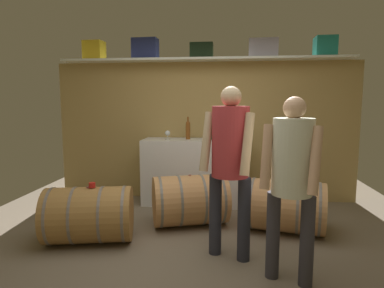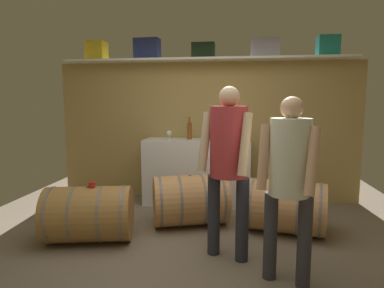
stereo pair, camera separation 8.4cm
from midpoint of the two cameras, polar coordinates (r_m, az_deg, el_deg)
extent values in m
cube|color=#736553|center=(3.83, -0.43, -15.94)|extent=(5.78, 7.43, 0.02)
cube|color=#A98B4E|center=(5.13, 1.62, 2.21)|extent=(4.58, 0.10, 2.10)
cube|color=silver|center=(4.99, 1.52, 14.34)|extent=(4.22, 0.40, 0.03)
cube|color=yellow|center=(5.41, -16.97, 15.16)|extent=(0.30, 0.25, 0.28)
cube|color=navy|center=(5.16, -8.55, 15.92)|extent=(0.38, 0.23, 0.30)
cube|color=black|center=(5.01, 1.17, 15.78)|extent=(0.33, 0.22, 0.22)
cube|color=gray|center=(5.02, 11.72, 15.86)|extent=(0.42, 0.27, 0.26)
cube|color=#1D8075|center=(5.17, 21.53, 15.35)|extent=(0.29, 0.29, 0.28)
cube|color=white|center=(4.90, 0.12, -4.78)|extent=(1.54, 0.52, 0.96)
cylinder|color=#2F5C31|center=(4.83, 2.57, 1.94)|extent=(0.07, 0.07, 0.20)
sphere|color=#2F5C31|center=(4.82, 2.58, 3.24)|extent=(0.07, 0.07, 0.07)
cylinder|color=#2F5C31|center=(4.82, 2.58, 3.78)|extent=(0.02, 0.02, 0.07)
cylinder|color=brown|center=(4.85, -1.20, 2.12)|extent=(0.07, 0.07, 0.22)
sphere|color=brown|center=(4.84, -1.20, 3.57)|extent=(0.06, 0.06, 0.06)
cylinder|color=brown|center=(4.84, -1.20, 4.19)|extent=(0.03, 0.03, 0.09)
cylinder|color=white|center=(4.83, -4.72, 0.78)|extent=(0.08, 0.08, 0.00)
cylinder|color=white|center=(4.82, -4.72, 1.19)|extent=(0.01, 0.01, 0.06)
sphere|color=white|center=(4.82, -4.73, 1.90)|extent=(0.07, 0.07, 0.07)
sphere|color=maroon|center=(4.82, -4.73, 1.77)|extent=(0.05, 0.05, 0.05)
cylinder|color=#9E713A|center=(3.79, -17.96, -11.53)|extent=(1.00, 0.76, 0.59)
cylinder|color=slate|center=(3.89, -23.50, -11.30)|extent=(0.15, 0.60, 0.60)
cylinder|color=slate|center=(3.83, -20.11, -11.46)|extent=(0.15, 0.60, 0.60)
cylinder|color=slate|center=(3.76, -15.78, -11.59)|extent=(0.15, 0.60, 0.60)
cylinder|color=slate|center=(3.73, -12.17, -11.66)|extent=(0.15, 0.60, 0.60)
cylinder|color=#8F514C|center=(3.71, -18.14, -7.10)|extent=(0.04, 0.04, 0.01)
cylinder|color=tan|center=(4.10, -0.97, -9.64)|extent=(1.02, 0.84, 0.61)
cylinder|color=slate|center=(4.05, -6.20, -9.89)|extent=(0.21, 0.60, 0.62)
cylinder|color=slate|center=(4.08, -2.95, -9.74)|extent=(0.21, 0.60, 0.62)
cylinder|color=slate|center=(4.13, 0.98, -9.52)|extent=(0.21, 0.60, 0.62)
cylinder|color=slate|center=(4.18, 4.10, -9.32)|extent=(0.21, 0.60, 0.62)
cylinder|color=#935045|center=(4.02, -0.98, -5.43)|extent=(0.04, 0.04, 0.01)
cylinder|color=tan|center=(4.03, 15.20, -10.29)|extent=(0.98, 0.77, 0.60)
cylinder|color=gray|center=(4.07, 9.95, -9.98)|extent=(0.16, 0.60, 0.61)
cylinder|color=gray|center=(4.04, 13.19, -10.18)|extent=(0.16, 0.60, 0.61)
cylinder|color=gray|center=(4.02, 17.22, -10.38)|extent=(0.16, 0.60, 0.61)
cylinder|color=gray|center=(4.03, 20.51, -10.51)|extent=(0.16, 0.60, 0.61)
cylinder|color=brown|center=(3.95, 15.35, -6.08)|extent=(0.04, 0.04, 0.01)
cylinder|color=red|center=(3.68, -17.49, -6.77)|extent=(0.07, 0.07, 0.05)
cylinder|color=#2A2B39|center=(3.33, 3.31, -12.05)|extent=(0.12, 0.12, 0.80)
cylinder|color=#2A2B39|center=(3.22, 8.20, -12.78)|extent=(0.12, 0.12, 0.80)
cylinder|color=#B23238|center=(3.10, 5.88, 0.41)|extent=(0.35, 0.35, 0.66)
sphere|color=tan|center=(3.08, 5.98, 8.13)|extent=(0.19, 0.19, 0.19)
cylinder|color=tan|center=(3.10, 1.76, 0.41)|extent=(0.16, 0.23, 0.56)
cylinder|color=tan|center=(2.94, 8.71, -0.03)|extent=(0.16, 0.23, 0.56)
cylinder|color=#35333C|center=(2.98, 12.98, -15.06)|extent=(0.11, 0.11, 0.75)
cylinder|color=#35333C|center=(2.93, 18.42, -15.69)|extent=(0.11, 0.11, 0.75)
cylinder|color=beige|center=(2.77, 16.16, -2.12)|extent=(0.33, 0.33, 0.62)
sphere|color=tan|center=(2.73, 16.45, 6.01)|extent=(0.18, 0.18, 0.18)
cylinder|color=tan|center=(2.72, 11.88, -2.15)|extent=(0.13, 0.18, 0.53)
cylinder|color=tan|center=(2.64, 19.67, -2.71)|extent=(0.16, 0.23, 0.52)
camera|label=1|loc=(0.04, -90.62, -0.08)|focal=30.91mm
camera|label=2|loc=(0.04, 89.38, 0.08)|focal=30.91mm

